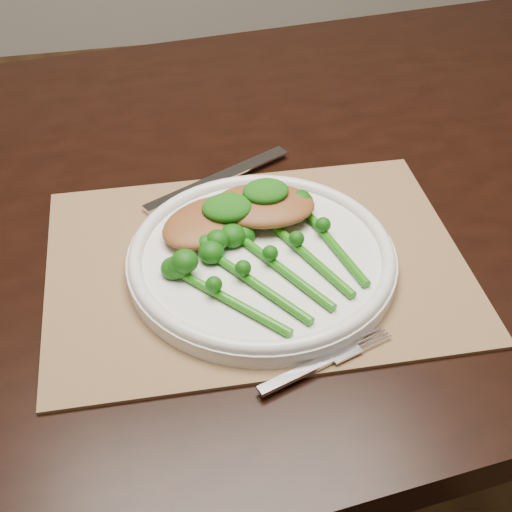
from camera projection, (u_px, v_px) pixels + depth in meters
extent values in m
plane|color=brown|center=(272.00, 441.00, 1.50)|extent=(4.00, 4.00, 0.00)
cube|color=black|center=(247.00, 198.00, 0.92)|extent=(1.68, 1.06, 0.04)
cube|color=olive|center=(256.00, 262.00, 0.79)|extent=(0.47, 0.35, 0.00)
cylinder|color=white|center=(262.00, 260.00, 0.78)|extent=(0.29, 0.29, 0.02)
torus|color=white|center=(262.00, 253.00, 0.77)|extent=(0.29, 0.29, 0.02)
cube|color=silver|center=(176.00, 198.00, 0.87)|extent=(0.08, 0.05, 0.01)
cube|color=silver|center=(244.00, 167.00, 0.92)|extent=(0.13, 0.08, 0.00)
cube|color=silver|center=(297.00, 374.00, 0.66)|extent=(0.08, 0.04, 0.00)
ellipsoid|color=brown|center=(209.00, 222.00, 0.80)|extent=(0.14, 0.13, 0.02)
ellipsoid|color=brown|center=(263.00, 205.00, 0.81)|extent=(0.13, 0.10, 0.02)
ellipsoid|color=#0E460A|center=(227.00, 208.00, 0.79)|extent=(0.06, 0.05, 0.02)
ellipsoid|color=#0E460A|center=(266.00, 191.00, 0.80)|extent=(0.05, 0.04, 0.02)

